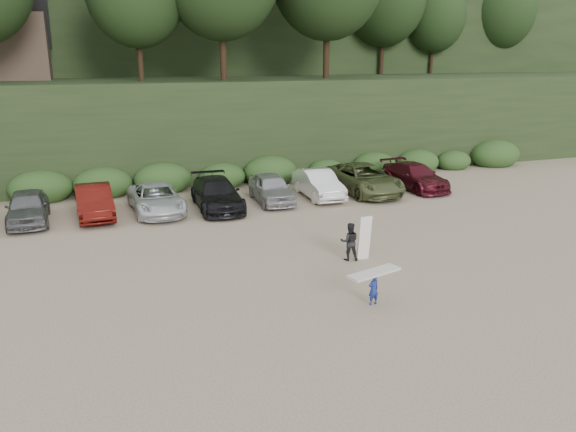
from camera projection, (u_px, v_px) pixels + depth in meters
name	position (u px, v px, depth m)	size (l,w,h in m)	color
ground	(290.00, 276.00, 19.79)	(120.00, 120.00, 0.00)	tan
hillside_backdrop	(146.00, 11.00, 49.07)	(90.00, 41.50, 28.00)	black
parked_cars	(132.00, 199.00, 27.25)	(34.57, 6.17, 1.65)	#9D9DA1
child_surfer	(374.00, 282.00, 17.35)	(1.90, 0.98, 1.10)	navy
adult_surfer	(351.00, 241.00, 21.17)	(1.20, 0.75, 1.73)	black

